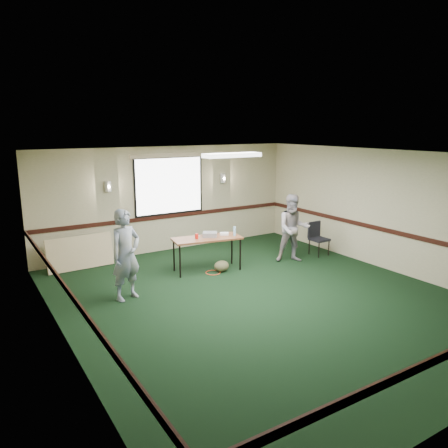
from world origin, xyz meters
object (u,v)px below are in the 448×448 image
folding_table (207,240)px  conference_chair (317,236)px  projector (210,235)px  person_left (126,255)px  person_right (293,228)px

folding_table → conference_chair: (3.00, -0.35, -0.22)m
projector → person_left: person_left is taller
folding_table → projector: size_ratio=5.12×
projector → conference_chair: projector is taller
projector → person_left: 2.29m
conference_chair → person_left: size_ratio=0.48×
projector → person_left: size_ratio=0.18×
person_left → person_right: 4.19m
folding_table → projector: 0.14m
person_left → person_right: size_ratio=1.06×
folding_table → projector: (0.09, 0.03, 0.11)m
person_left → person_right: person_left is taller
folding_table → person_left: 2.20m
projector → person_left: (-2.19, -0.67, 0.04)m
conference_chair → person_right: (-0.91, -0.13, 0.33)m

